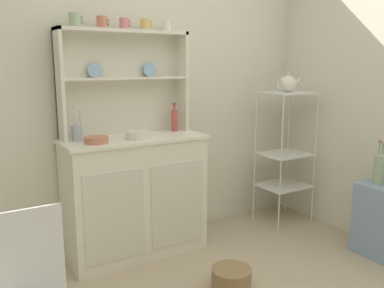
{
  "coord_description": "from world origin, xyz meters",
  "views": [
    {
      "loc": [
        -1.3,
        -1.36,
        1.44
      ],
      "look_at": [
        0.23,
        1.12,
        0.86
      ],
      "focal_mm": 38.08,
      "sensor_mm": 36.0,
      "label": 1
    }
  ],
  "objects_px": {
    "bakers_rack": "(285,144)",
    "bowl_mixing_large": "(96,140)",
    "utensil_jar": "(78,132)",
    "hutch_cabinet": "(135,195)",
    "porcelain_teapot": "(288,84)",
    "flower_vase": "(380,168)",
    "cup_sage_0": "(75,20)",
    "jam_bottle": "(174,120)",
    "hutch_shelf_unit": "(123,75)",
    "floor_basket": "(231,278)"
  },
  "relations": [
    {
      "from": "jam_bottle",
      "to": "hutch_shelf_unit",
      "type": "bearing_deg",
      "value": 168.62
    },
    {
      "from": "porcelain_teapot",
      "to": "flower_vase",
      "type": "xyz_separation_m",
      "value": [
        0.14,
        -0.85,
        -0.59
      ]
    },
    {
      "from": "hutch_shelf_unit",
      "to": "jam_bottle",
      "type": "height_order",
      "value": "hutch_shelf_unit"
    },
    {
      "from": "hutch_shelf_unit",
      "to": "porcelain_teapot",
      "type": "bearing_deg",
      "value": -11.0
    },
    {
      "from": "hutch_cabinet",
      "to": "porcelain_teapot",
      "type": "relative_size",
      "value": 4.51
    },
    {
      "from": "porcelain_teapot",
      "to": "bakers_rack",
      "type": "bearing_deg",
      "value": 0.0
    },
    {
      "from": "hutch_cabinet",
      "to": "floor_basket",
      "type": "height_order",
      "value": "hutch_cabinet"
    },
    {
      "from": "hutch_cabinet",
      "to": "cup_sage_0",
      "type": "distance_m",
      "value": 1.32
    },
    {
      "from": "bakers_rack",
      "to": "jam_bottle",
      "type": "bearing_deg",
      "value": 169.16
    },
    {
      "from": "bakers_rack",
      "to": "porcelain_teapot",
      "type": "distance_m",
      "value": 0.53
    },
    {
      "from": "jam_bottle",
      "to": "utensil_jar",
      "type": "relative_size",
      "value": 0.9
    },
    {
      "from": "hutch_cabinet",
      "to": "utensil_jar",
      "type": "bearing_deg",
      "value": 168.74
    },
    {
      "from": "floor_basket",
      "to": "flower_vase",
      "type": "relative_size",
      "value": 0.77
    },
    {
      "from": "bowl_mixing_large",
      "to": "jam_bottle",
      "type": "height_order",
      "value": "jam_bottle"
    },
    {
      "from": "hutch_cabinet",
      "to": "bakers_rack",
      "type": "relative_size",
      "value": 0.89
    },
    {
      "from": "floor_basket",
      "to": "flower_vase",
      "type": "distance_m",
      "value": 1.4
    },
    {
      "from": "hutch_shelf_unit",
      "to": "jam_bottle",
      "type": "distance_m",
      "value": 0.53
    },
    {
      "from": "hutch_cabinet",
      "to": "flower_vase",
      "type": "height_order",
      "value": "hutch_cabinet"
    },
    {
      "from": "bakers_rack",
      "to": "jam_bottle",
      "type": "relative_size",
      "value": 5.27
    },
    {
      "from": "hutch_cabinet",
      "to": "porcelain_teapot",
      "type": "height_order",
      "value": "porcelain_teapot"
    },
    {
      "from": "floor_basket",
      "to": "utensil_jar",
      "type": "relative_size",
      "value": 1.04
    },
    {
      "from": "bakers_rack",
      "to": "hutch_cabinet",
      "type": "bearing_deg",
      "value": 175.54
    },
    {
      "from": "hutch_shelf_unit",
      "to": "bakers_rack",
      "type": "relative_size",
      "value": 0.83
    },
    {
      "from": "flower_vase",
      "to": "jam_bottle",
      "type": "bearing_deg",
      "value": 138.21
    },
    {
      "from": "utensil_jar",
      "to": "flower_vase",
      "type": "height_order",
      "value": "utensil_jar"
    },
    {
      "from": "floor_basket",
      "to": "bowl_mixing_large",
      "type": "bearing_deg",
      "value": 130.6
    },
    {
      "from": "floor_basket",
      "to": "flower_vase",
      "type": "bearing_deg",
      "value": -7.47
    },
    {
      "from": "porcelain_teapot",
      "to": "jam_bottle",
      "type": "bearing_deg",
      "value": 169.15
    },
    {
      "from": "jam_bottle",
      "to": "porcelain_teapot",
      "type": "distance_m",
      "value": 1.08
    },
    {
      "from": "cup_sage_0",
      "to": "jam_bottle",
      "type": "xyz_separation_m",
      "value": [
        0.74,
        -0.04,
        -0.73
      ]
    },
    {
      "from": "hutch_shelf_unit",
      "to": "flower_vase",
      "type": "bearing_deg",
      "value": -35.78
    },
    {
      "from": "utensil_jar",
      "to": "hutch_cabinet",
      "type": "bearing_deg",
      "value": -11.26
    },
    {
      "from": "floor_basket",
      "to": "cup_sage_0",
      "type": "height_order",
      "value": "cup_sage_0"
    },
    {
      "from": "porcelain_teapot",
      "to": "flower_vase",
      "type": "height_order",
      "value": "porcelain_teapot"
    },
    {
      "from": "bowl_mixing_large",
      "to": "floor_basket",
      "type": "bearing_deg",
      "value": -49.4
    },
    {
      "from": "utensil_jar",
      "to": "porcelain_teapot",
      "type": "relative_size",
      "value": 1.07
    },
    {
      "from": "porcelain_teapot",
      "to": "flower_vase",
      "type": "relative_size",
      "value": 0.7
    },
    {
      "from": "cup_sage_0",
      "to": "flower_vase",
      "type": "height_order",
      "value": "cup_sage_0"
    },
    {
      "from": "porcelain_teapot",
      "to": "utensil_jar",
      "type": "bearing_deg",
      "value": 174.05
    },
    {
      "from": "cup_sage_0",
      "to": "utensil_jar",
      "type": "xyz_separation_m",
      "value": [
        -0.04,
        -0.04,
        -0.76
      ]
    },
    {
      "from": "floor_basket",
      "to": "jam_bottle",
      "type": "height_order",
      "value": "jam_bottle"
    },
    {
      "from": "bakers_rack",
      "to": "flower_vase",
      "type": "bearing_deg",
      "value": -80.45
    },
    {
      "from": "hutch_shelf_unit",
      "to": "flower_vase",
      "type": "xyz_separation_m",
      "value": [
        1.56,
        -1.13,
        -0.68
      ]
    },
    {
      "from": "hutch_shelf_unit",
      "to": "hutch_cabinet",
      "type": "bearing_deg",
      "value": -90.0
    },
    {
      "from": "bakers_rack",
      "to": "cup_sage_0",
      "type": "height_order",
      "value": "cup_sage_0"
    },
    {
      "from": "hutch_cabinet",
      "to": "hutch_shelf_unit",
      "type": "height_order",
      "value": "hutch_shelf_unit"
    },
    {
      "from": "hutch_cabinet",
      "to": "utensil_jar",
      "type": "relative_size",
      "value": 4.21
    },
    {
      "from": "bakers_rack",
      "to": "bowl_mixing_large",
      "type": "bearing_deg",
      "value": 178.75
    },
    {
      "from": "cup_sage_0",
      "to": "porcelain_teapot",
      "type": "bearing_deg",
      "value": -7.5
    },
    {
      "from": "cup_sage_0",
      "to": "bowl_mixing_large",
      "type": "distance_m",
      "value": 0.82
    }
  ]
}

